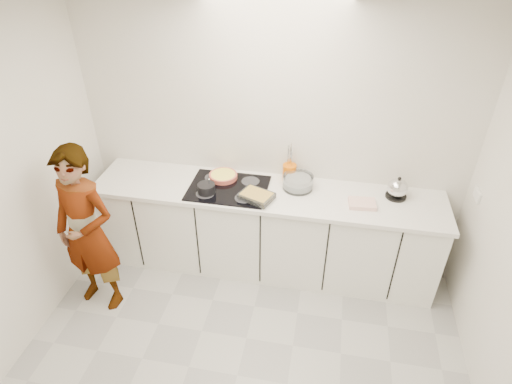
% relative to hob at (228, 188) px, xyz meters
% --- Properties ---
extents(floor, '(3.60, 3.20, 0.00)m').
position_rel_hob_xyz_m(floor, '(0.35, -1.26, -0.92)').
color(floor, '#AFAFAA').
rests_on(floor, ground).
extents(ceiling, '(3.60, 3.20, 0.00)m').
position_rel_hob_xyz_m(ceiling, '(0.35, -1.26, 1.68)').
color(ceiling, white).
rests_on(ceiling, wall_back).
extents(wall_back, '(3.60, 0.00, 2.60)m').
position_rel_hob_xyz_m(wall_back, '(0.35, 0.34, 0.38)').
color(wall_back, silver).
rests_on(wall_back, ground).
extents(base_cabinets, '(3.20, 0.58, 0.87)m').
position_rel_hob_xyz_m(base_cabinets, '(0.35, 0.02, -0.48)').
color(base_cabinets, white).
rests_on(base_cabinets, floor).
extents(countertop, '(3.24, 0.64, 0.04)m').
position_rel_hob_xyz_m(countertop, '(0.35, 0.02, -0.03)').
color(countertop, white).
rests_on(countertop, base_cabinets).
extents(hob, '(0.72, 0.54, 0.01)m').
position_rel_hob_xyz_m(hob, '(0.00, 0.00, 0.00)').
color(hob, black).
rests_on(hob, countertop).
extents(tart_dish, '(0.35, 0.35, 0.04)m').
position_rel_hob_xyz_m(tart_dish, '(-0.09, 0.15, 0.03)').
color(tart_dish, '#C65545').
rests_on(tart_dish, hob).
extents(saucepan, '(0.20, 0.20, 0.15)m').
position_rel_hob_xyz_m(saucepan, '(-0.17, -0.12, 0.05)').
color(saucepan, black).
rests_on(saucepan, hob).
extents(baking_dish, '(0.34, 0.30, 0.05)m').
position_rel_hob_xyz_m(baking_dish, '(0.29, -0.13, 0.04)').
color(baking_dish, silver).
rests_on(baking_dish, hob).
extents(mixing_bowl, '(0.36, 0.36, 0.13)m').
position_rel_hob_xyz_m(mixing_bowl, '(0.63, 0.13, 0.05)').
color(mixing_bowl, silver).
rests_on(mixing_bowl, countertop).
extents(tea_towel, '(0.24, 0.19, 0.04)m').
position_rel_hob_xyz_m(tea_towel, '(1.21, -0.04, 0.01)').
color(tea_towel, white).
rests_on(tea_towel, countertop).
extents(kettle, '(0.24, 0.24, 0.21)m').
position_rel_hob_xyz_m(kettle, '(1.51, 0.15, 0.08)').
color(kettle, black).
rests_on(kettle, countertop).
extents(utensil_crock, '(0.15, 0.15, 0.16)m').
position_rel_hob_xyz_m(utensil_crock, '(0.53, 0.26, 0.07)').
color(utensil_crock, '#DA6204').
rests_on(utensil_crock, countertop).
extents(cook, '(0.63, 0.47, 1.59)m').
position_rel_hob_xyz_m(cook, '(-1.06, -0.71, -0.12)').
color(cook, white).
rests_on(cook, floor).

